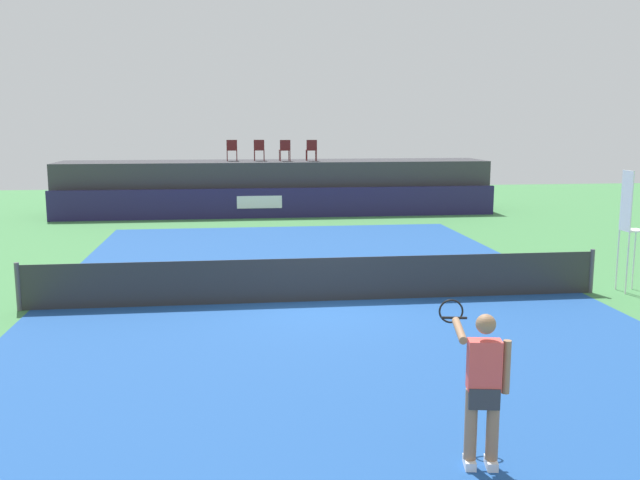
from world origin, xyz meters
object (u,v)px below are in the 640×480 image
at_px(net_post_far, 591,271).
at_px(spectator_chair_left, 259,149).
at_px(spectator_chair_center, 285,149).
at_px(umpire_chair, 629,223).
at_px(spectator_chair_far_left, 232,149).
at_px(spectator_chair_right, 311,149).
at_px(tennis_player, 482,385).
at_px(net_post_near, 18,287).

bearing_deg(net_post_far, spectator_chair_left, 114.13).
bearing_deg(spectator_chair_center, umpire_chair, -66.19).
height_order(umpire_chair, net_post_far, umpire_chair).
relative_size(spectator_chair_far_left, spectator_chair_right, 1.00).
relative_size(umpire_chair, tennis_player, 1.56).
bearing_deg(spectator_chair_right, spectator_chair_center, 176.96).
relative_size(umpire_chair, net_post_far, 2.76).
relative_size(spectator_chair_right, net_post_near, 0.89).
xyz_separation_m(spectator_chair_far_left, spectator_chair_left, (1.15, -0.02, 0.00)).
height_order(spectator_chair_right, umpire_chair, spectator_chair_right).
relative_size(spectator_chair_right, umpire_chair, 0.32).
xyz_separation_m(spectator_chair_center, net_post_near, (-6.59, -15.02, -2.19)).
relative_size(spectator_chair_right, tennis_player, 0.50).
bearing_deg(spectator_chair_far_left, tennis_player, -83.23).
distance_m(net_post_near, tennis_player, 10.35).
xyz_separation_m(spectator_chair_far_left, umpire_chair, (8.84, -15.37, -1.11)).
bearing_deg(spectator_chair_right, net_post_far, -72.60).
xyz_separation_m(spectator_chair_left, spectator_chair_center, (1.07, -0.32, 0.00)).
relative_size(net_post_far, tennis_player, 0.56).
relative_size(spectator_chair_right, net_post_far, 0.89).
distance_m(spectator_chair_far_left, spectator_chair_left, 1.15).
distance_m(umpire_chair, net_post_near, 13.26).
relative_size(spectator_chair_far_left, umpire_chair, 0.32).
distance_m(spectator_chair_left, net_post_far, 16.96).
relative_size(spectator_chair_center, net_post_near, 0.89).
bearing_deg(spectator_chair_right, tennis_player, -91.57).
xyz_separation_m(spectator_chair_center, net_post_far, (5.81, -15.02, -2.19)).
distance_m(spectator_chair_far_left, net_post_far, 17.47).
bearing_deg(spectator_chair_right, umpire_chair, -69.79).
height_order(spectator_chair_center, umpire_chair, spectator_chair_center).
bearing_deg(net_post_near, tennis_player, -46.66).
xyz_separation_m(spectator_chair_left, tennis_player, (1.57, -22.87, -1.73)).
xyz_separation_m(spectator_chair_right, tennis_player, (-0.62, -22.48, -1.73)).
height_order(spectator_chair_left, spectator_chair_right, same).
bearing_deg(spectator_chair_far_left, spectator_chair_left, -0.90).
bearing_deg(net_post_far, umpire_chair, -0.06).
relative_size(spectator_chair_center, tennis_player, 0.50).
bearing_deg(tennis_player, spectator_chair_far_left, 96.77).
bearing_deg(spectator_chair_left, net_post_near, -109.79).
height_order(spectator_chair_far_left, spectator_chair_right, same).
height_order(spectator_chair_center, net_post_near, spectator_chair_center).
relative_size(spectator_chair_left, spectator_chair_center, 1.00).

